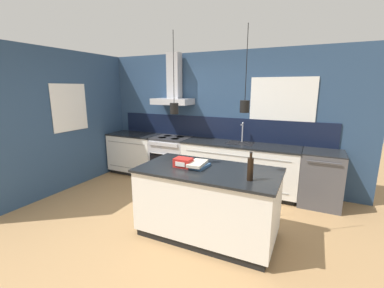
{
  "coord_description": "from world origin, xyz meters",
  "views": [
    {
      "loc": [
        1.8,
        -2.84,
        1.92
      ],
      "look_at": [
        0.09,
        0.72,
        1.05
      ],
      "focal_mm": 24.0,
      "sensor_mm": 36.0,
      "label": 1
    }
  ],
  "objects_px": {
    "dishwasher": "(321,178)",
    "red_supply_box": "(183,163)",
    "book_stack": "(198,165)",
    "oven_range": "(171,158)",
    "bottle_on_island": "(250,168)"
  },
  "relations": [
    {
      "from": "oven_range",
      "to": "red_supply_box",
      "type": "distance_m",
      "value": 2.11
    },
    {
      "from": "dishwasher",
      "to": "red_supply_box",
      "type": "distance_m",
      "value": 2.44
    },
    {
      "from": "book_stack",
      "to": "red_supply_box",
      "type": "bearing_deg",
      "value": -161.16
    },
    {
      "from": "dishwasher",
      "to": "bottle_on_island",
      "type": "distance_m",
      "value": 2.06
    },
    {
      "from": "dishwasher",
      "to": "bottle_on_island",
      "type": "height_order",
      "value": "bottle_on_island"
    },
    {
      "from": "dishwasher",
      "to": "book_stack",
      "type": "distance_m",
      "value": 2.26
    },
    {
      "from": "bottle_on_island",
      "to": "book_stack",
      "type": "xyz_separation_m",
      "value": [
        -0.72,
        0.18,
        -0.1
      ]
    },
    {
      "from": "red_supply_box",
      "to": "book_stack",
      "type": "bearing_deg",
      "value": 18.84
    },
    {
      "from": "dishwasher",
      "to": "book_stack",
      "type": "xyz_separation_m",
      "value": [
        -1.49,
        -1.63,
        0.49
      ]
    },
    {
      "from": "oven_range",
      "to": "bottle_on_island",
      "type": "distance_m",
      "value": 2.81
    },
    {
      "from": "oven_range",
      "to": "bottle_on_island",
      "type": "bearing_deg",
      "value": -41.21
    },
    {
      "from": "oven_range",
      "to": "bottle_on_island",
      "type": "height_order",
      "value": "bottle_on_island"
    },
    {
      "from": "oven_range",
      "to": "dishwasher",
      "type": "relative_size",
      "value": 1.0
    },
    {
      "from": "dishwasher",
      "to": "red_supply_box",
      "type": "xyz_separation_m",
      "value": [
        -1.67,
        -1.69,
        0.51
      ]
    },
    {
      "from": "red_supply_box",
      "to": "bottle_on_island",
      "type": "bearing_deg",
      "value": -7.46
    }
  ]
}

